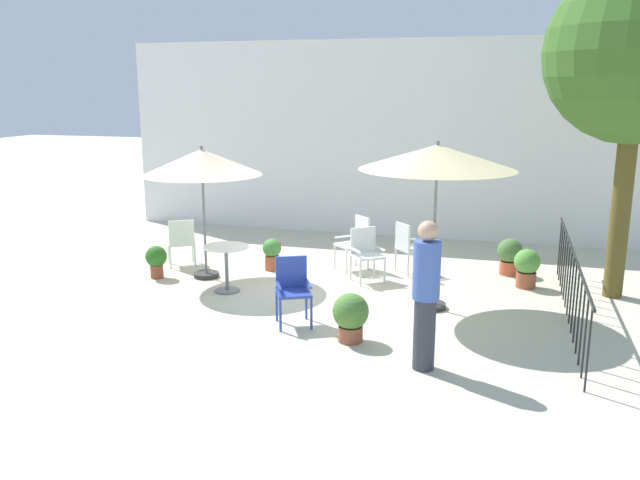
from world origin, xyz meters
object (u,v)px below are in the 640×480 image
at_px(patio_umbrella_0, 437,159).
at_px(patio_umbrella_1, 202,163).
at_px(patio_chair_2, 293,286).
at_px(potted_plant_0, 272,253).
at_px(patio_chair_3, 356,240).
at_px(cafe_table_0, 226,260).
at_px(potted_plant_3, 156,259).
at_px(standing_person, 426,293).
at_px(potted_plant_2, 510,255).
at_px(potted_plant_1, 351,315).
at_px(potted_plant_4, 527,267).
at_px(patio_chair_4, 408,245).
at_px(patio_chair_1, 181,240).
at_px(patio_chair_0, 366,251).

height_order(patio_umbrella_0, patio_umbrella_1, patio_umbrella_0).
distance_m(patio_chair_2, potted_plant_0, 2.85).
bearing_deg(patio_chair_2, patio_umbrella_0, 33.62).
xyz_separation_m(patio_chair_3, potted_plant_0, (-1.46, -0.50, -0.23)).
height_order(patio_umbrella_0, potted_plant_0, patio_umbrella_0).
height_order(patio_umbrella_1, cafe_table_0, patio_umbrella_1).
xyz_separation_m(potted_plant_3, standing_person, (5.01, -2.54, 0.60)).
distance_m(patio_umbrella_1, potted_plant_2, 5.66).
bearing_deg(patio_umbrella_1, cafe_table_0, -43.93).
bearing_deg(potted_plant_2, potted_plant_3, -161.87).
distance_m(patio_chair_3, potted_plant_1, 3.57).
bearing_deg(potted_plant_4, patio_chair_4, 171.43).
relative_size(patio_chair_3, standing_person, 0.54).
bearing_deg(patio_chair_1, patio_chair_2, -38.15).
distance_m(patio_chair_1, potted_plant_1, 4.80).
bearing_deg(patio_umbrella_1, patio_chair_3, 27.63).
bearing_deg(cafe_table_0, potted_plant_1, -32.24).
bearing_deg(patio_umbrella_0, potted_plant_0, 156.39).
relative_size(patio_chair_2, patio_chair_4, 1.03).
xyz_separation_m(patio_chair_4, potted_plant_1, (-0.23, -3.47, -0.17)).
height_order(patio_chair_1, patio_chair_2, patio_chair_2).
height_order(patio_umbrella_0, standing_person, patio_umbrella_0).
bearing_deg(standing_person, cafe_table_0, 148.44).
bearing_deg(standing_person, patio_chair_3, 113.55).
height_order(potted_plant_1, potted_plant_2, potted_plant_2).
bearing_deg(patio_umbrella_1, potted_plant_2, 17.96).
relative_size(patio_chair_1, standing_person, 0.50).
bearing_deg(potted_plant_2, patio_umbrella_0, -116.44).
bearing_deg(patio_umbrella_0, patio_chair_1, 166.78).
xyz_separation_m(patio_chair_2, standing_person, (1.99, -1.04, 0.39)).
distance_m(patio_chair_0, potted_plant_1, 2.84).
bearing_deg(patio_chair_2, potted_plant_0, 116.16).
height_order(patio_chair_2, patio_chair_4, patio_chair_2).
bearing_deg(potted_plant_3, potted_plant_1, -26.04).
height_order(cafe_table_0, patio_chair_2, patio_chair_2).
bearing_deg(cafe_table_0, potted_plant_4, 18.86).
bearing_deg(potted_plant_1, potted_plant_4, 54.40).
bearing_deg(patio_chair_4, potted_plant_0, -168.78).
distance_m(potted_plant_0, potted_plant_2, 4.28).
xyz_separation_m(patio_umbrella_1, patio_chair_0, (2.75, 0.57, -1.49)).
distance_m(cafe_table_0, standing_person, 4.12).
height_order(patio_umbrella_0, potted_plant_4, patio_umbrella_0).
height_order(patio_umbrella_1, potted_plant_4, patio_umbrella_1).
distance_m(cafe_table_0, patio_chair_0, 2.40).
distance_m(cafe_table_0, potted_plant_4, 5.00).
bearing_deg(cafe_table_0, potted_plant_0, 79.85).
relative_size(cafe_table_0, patio_chair_3, 0.79).
bearing_deg(patio_chair_1, potted_plant_4, 3.62).
bearing_deg(potted_plant_4, potted_plant_1, -125.60).
distance_m(patio_chair_1, potted_plant_3, 0.85).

